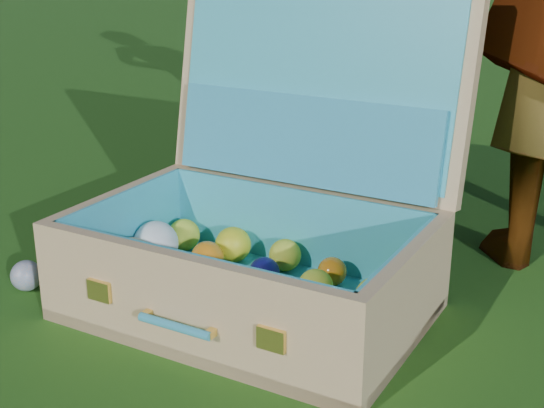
{
  "coord_description": "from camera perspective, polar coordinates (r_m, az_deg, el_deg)",
  "views": [
    {
      "loc": [
        0.6,
        -1.0,
        0.7
      ],
      "look_at": [
        -0.12,
        0.22,
        0.2
      ],
      "focal_mm": 50.0,
      "sensor_mm": 36.0,
      "label": 1
    }
  ],
  "objects": [
    {
      "name": "ground",
      "position": [
        1.36,
        -0.48,
        -11.48
      ],
      "size": [
        60.0,
        60.0,
        0.0
      ],
      "primitive_type": "plane",
      "color": "#215114",
      "rests_on": "ground"
    },
    {
      "name": "stray_ball",
      "position": [
        1.67,
        -18.01,
        -5.15
      ],
      "size": [
        0.07,
        0.07,
        0.07
      ],
      "primitive_type": "sphere",
      "color": "teal",
      "rests_on": "ground"
    },
    {
      "name": "suitcase",
      "position": [
        1.52,
        -0.19,
        -0.63
      ],
      "size": [
        0.68,
        0.61,
        0.63
      ],
      "rotation": [
        0.0,
        0.0,
        0.02
      ],
      "color": "tan",
      "rests_on": "ground"
    }
  ]
}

